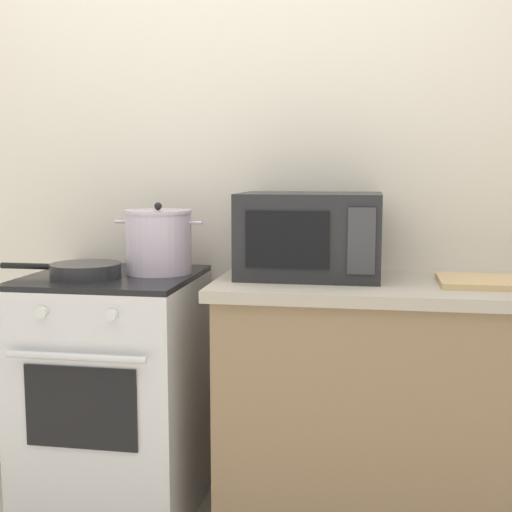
{
  "coord_description": "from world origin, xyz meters",
  "views": [
    {
      "loc": [
        0.58,
        -1.71,
        1.3
      ],
      "look_at": [
        0.19,
        0.6,
        1.0
      ],
      "focal_mm": 47.07,
      "sensor_mm": 36.0,
      "label": 1
    }
  ],
  "objects_px": {
    "stove": "(115,395)",
    "cutting_board": "(494,282)",
    "microwave": "(310,235)",
    "frying_pan": "(84,270)",
    "stock_pot": "(159,241)"
  },
  "relations": [
    {
      "from": "stove",
      "to": "frying_pan",
      "type": "xyz_separation_m",
      "value": [
        -0.08,
        -0.08,
        0.48
      ]
    },
    {
      "from": "frying_pan",
      "to": "stock_pot",
      "type": "bearing_deg",
      "value": 30.93
    },
    {
      "from": "stock_pot",
      "to": "cutting_board",
      "type": "distance_m",
      "value": 1.19
    },
    {
      "from": "stove",
      "to": "microwave",
      "type": "distance_m",
      "value": 0.95
    },
    {
      "from": "stove",
      "to": "cutting_board",
      "type": "height_order",
      "value": "cutting_board"
    },
    {
      "from": "stove",
      "to": "cutting_board",
      "type": "relative_size",
      "value": 2.56
    },
    {
      "from": "stove",
      "to": "stock_pot",
      "type": "xyz_separation_m",
      "value": [
        0.16,
        0.06,
        0.58
      ]
    },
    {
      "from": "stock_pot",
      "to": "cutting_board",
      "type": "height_order",
      "value": "stock_pot"
    },
    {
      "from": "frying_pan",
      "to": "microwave",
      "type": "relative_size",
      "value": 0.9
    },
    {
      "from": "frying_pan",
      "to": "stove",
      "type": "bearing_deg",
      "value": 45.37
    },
    {
      "from": "cutting_board",
      "to": "stove",
      "type": "bearing_deg",
      "value": -179.95
    },
    {
      "from": "stove",
      "to": "cutting_board",
      "type": "bearing_deg",
      "value": 0.05
    },
    {
      "from": "microwave",
      "to": "frying_pan",
      "type": "bearing_deg",
      "value": -168.95
    },
    {
      "from": "cutting_board",
      "to": "microwave",
      "type": "bearing_deg",
      "value": 172.85
    },
    {
      "from": "stove",
      "to": "stock_pot",
      "type": "height_order",
      "value": "stock_pot"
    }
  ]
}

